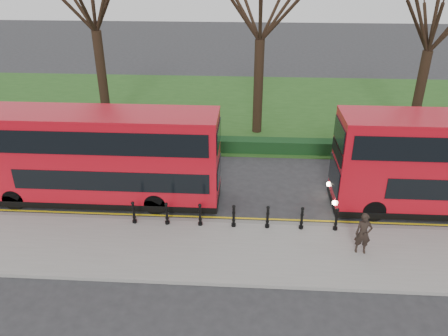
{
  "coord_description": "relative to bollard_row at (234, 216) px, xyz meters",
  "views": [
    {
      "loc": [
        1.51,
        -17.03,
        10.75
      ],
      "look_at": [
        0.42,
        0.5,
        2.0
      ],
      "focal_mm": 35.0,
      "sensor_mm": 36.0,
      "label": 1
    }
  ],
  "objects": [
    {
      "name": "bus_lead",
      "position": [
        -6.31,
        2.15,
        1.57
      ],
      "size": [
        11.05,
        2.54,
        4.4
      ],
      "color": "#B10D19",
      "rests_on": "ground"
    },
    {
      "name": "pedestrian",
      "position": [
        5.05,
        -1.49,
        0.36
      ],
      "size": [
        0.66,
        0.46,
        1.72
      ],
      "primitive_type": "imported",
      "rotation": [
        0.0,
        0.0,
        -0.08
      ],
      "color": "black",
      "rests_on": "pavement"
    },
    {
      "name": "kerb",
      "position": [
        -0.95,
        0.35,
        -0.58
      ],
      "size": [
        60.0,
        0.25,
        0.16
      ],
      "primitive_type": "cube",
      "color": "slate",
      "rests_on": "ground"
    },
    {
      "name": "grass_verge",
      "position": [
        -0.95,
        16.35,
        -0.62
      ],
      "size": [
        60.0,
        18.0,
        0.06
      ],
      "primitive_type": "cube",
      "color": "#234B19",
      "rests_on": "ground"
    },
    {
      "name": "bollard_row",
      "position": [
        0.0,
        0.0,
        0.0
      ],
      "size": [
        8.78,
        0.15,
        1.0
      ],
      "color": "black",
      "rests_on": "pavement"
    },
    {
      "name": "ground",
      "position": [
        -0.95,
        1.35,
        -0.65
      ],
      "size": [
        120.0,
        120.0,
        0.0
      ],
      "primitive_type": "plane",
      "color": "#28282B",
      "rests_on": "ground"
    },
    {
      "name": "pavement",
      "position": [
        -0.95,
        -1.65,
        -0.58
      ],
      "size": [
        60.0,
        4.0,
        0.15
      ],
      "primitive_type": "cube",
      "color": "gray",
      "rests_on": "ground"
    },
    {
      "name": "yellow_line_inner",
      "position": [
        -0.95,
        0.85,
        -0.64
      ],
      "size": [
        60.0,
        0.1,
        0.01
      ],
      "primitive_type": "cube",
      "color": "yellow",
      "rests_on": "ground"
    },
    {
      "name": "yellow_line_outer",
      "position": [
        -0.95,
        0.65,
        -0.64
      ],
      "size": [
        60.0,
        0.1,
        0.01
      ],
      "primitive_type": "cube",
      "color": "yellow",
      "rests_on": "ground"
    },
    {
      "name": "hedge",
      "position": [
        -0.95,
        8.15,
        -0.25
      ],
      "size": [
        60.0,
        0.9,
        0.8
      ],
      "primitive_type": "cube",
      "color": "black",
      "rests_on": "ground"
    },
    {
      "name": "tree_mid",
      "position": [
        1.05,
        11.35,
        7.27
      ],
      "size": [
        6.97,
        6.97,
        10.89
      ],
      "color": "black",
      "rests_on": "ground"
    },
    {
      "name": "tree_right",
      "position": [
        11.05,
        11.35,
        6.54
      ],
      "size": [
        6.34,
        6.34,
        9.9
      ],
      "color": "black",
      "rests_on": "ground"
    }
  ]
}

